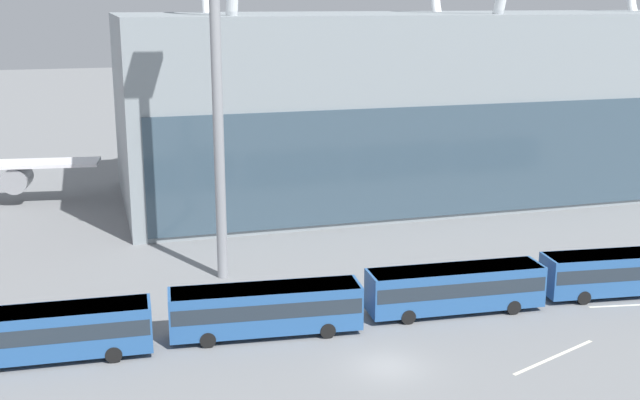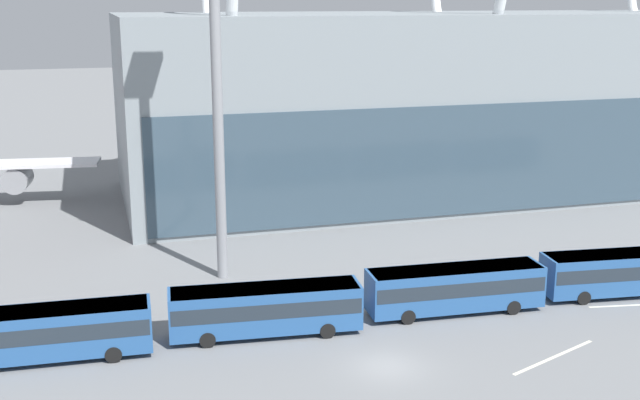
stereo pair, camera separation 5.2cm
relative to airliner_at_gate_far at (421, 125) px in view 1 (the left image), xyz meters
The scene contains 8 objects.
ground_plane 62.02m from the airliner_at_gate_far, 114.98° to the right, with size 440.00×440.00×0.00m, color slate.
airliner_at_gate_far is the anchor object (origin of this frame).
shuttle_bus_0 67.12m from the airliner_at_gate_far, 132.37° to the right, with size 12.32×3.31×3.20m.
shuttle_bus_1 59.02m from the airliner_at_gate_far, 122.79° to the right, with size 12.40×3.83×3.20m.
shuttle_bus_2 52.96m from the airliner_at_gate_far, 110.66° to the right, with size 12.34×3.44×3.20m.
shuttle_bus_3 50.25m from the airliner_at_gate_far, 96.17° to the right, with size 12.42×4.00×3.20m.
floodlight_mast 51.42m from the airliner_at_gate_far, 130.86° to the right, with size 2.43×2.43×28.96m.
lane_stripe_5 60.04m from the airliner_at_gate_far, 105.49° to the right, with size 7.60×0.25×0.01m, color silver.
Camera 1 is at (-15.90, -40.34, 20.98)m, focal length 45.00 mm.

